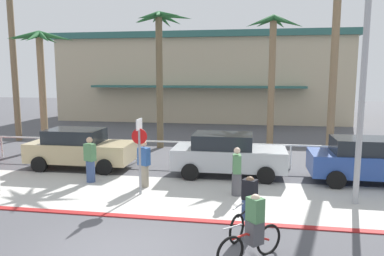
# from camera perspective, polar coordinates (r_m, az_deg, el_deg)

# --- Properties ---
(ground_plane) EXTENTS (80.00, 80.00, 0.00)m
(ground_plane) POSITION_cam_1_polar(r_m,az_deg,el_deg) (18.08, -0.11, -4.46)
(ground_plane) COLOR #4C4C51
(sidewalk_strip) EXTENTS (44.00, 4.00, 0.02)m
(sidewalk_strip) POSITION_cam_1_polar(r_m,az_deg,el_deg) (12.60, -4.49, -10.20)
(sidewalk_strip) COLOR beige
(sidewalk_strip) RESTS_ON ground
(curb_paint) EXTENTS (44.00, 0.24, 0.03)m
(curb_paint) POSITION_cam_1_polar(r_m,az_deg,el_deg) (10.79, -7.08, -13.47)
(curb_paint) COLOR maroon
(curb_paint) RESTS_ON ground
(building_backdrop) EXTENTS (24.74, 11.36, 7.35)m
(building_backdrop) POSITION_cam_1_polar(r_m,az_deg,el_deg) (34.65, 1.92, 7.84)
(building_backdrop) COLOR #BCAD8E
(building_backdrop) RESTS_ON ground
(rail_fence) EXTENTS (27.29, 0.08, 1.04)m
(rail_fence) POSITION_cam_1_polar(r_m,az_deg,el_deg) (16.46, -0.97, -2.76)
(rail_fence) COLOR white
(rail_fence) RESTS_ON ground
(stop_sign_bike_lane) EXTENTS (0.52, 0.56, 2.56)m
(stop_sign_bike_lane) POSITION_cam_1_polar(r_m,az_deg,el_deg) (12.31, -8.08, -2.67)
(stop_sign_bike_lane) COLOR gray
(stop_sign_bike_lane) RESTS_ON ground
(streetlight_curb) EXTENTS (0.24, 2.54, 7.50)m
(streetlight_curb) POSITION_cam_1_polar(r_m,az_deg,el_deg) (11.93, 25.29, 8.82)
(streetlight_curb) COLOR #9EA0A5
(streetlight_curb) RESTS_ON ground
(palm_tree_1) EXTENTS (3.47, 3.24, 9.47)m
(palm_tree_1) POSITION_cam_1_polar(r_m,az_deg,el_deg) (24.62, -26.03, 13.92)
(palm_tree_1) COLOR #756047
(palm_tree_1) RESTS_ON ground
(palm_tree_2) EXTENTS (3.32, 3.07, 6.22)m
(palm_tree_2) POSITION_cam_1_polar(r_m,az_deg,el_deg) (21.13, -22.30, 10.11)
(palm_tree_2) COLOR #846B4C
(palm_tree_2) RESTS_ON ground
(palm_tree_3) EXTENTS (3.27, 3.12, 7.25)m
(palm_tree_3) POSITION_cam_1_polar(r_m,az_deg,el_deg) (20.06, -4.97, 12.80)
(palm_tree_3) COLOR brown
(palm_tree_3) RESTS_ON ground
(palm_tree_4) EXTENTS (3.03, 3.26, 7.08)m
(palm_tree_4) POSITION_cam_1_polar(r_m,az_deg,el_deg) (20.42, 12.22, 11.37)
(palm_tree_4) COLOR #846B4C
(palm_tree_4) RESTS_ON ground
(palm_tree_5) EXTENTS (3.21, 3.50, 9.88)m
(palm_tree_5) POSITION_cam_1_polar(r_m,az_deg,el_deg) (19.41, 21.47, 17.82)
(palm_tree_5) COLOR #846B4C
(palm_tree_5) RESTS_ON ground
(car_tan_1) EXTENTS (4.40, 2.02, 1.69)m
(car_tan_1) POSITION_cam_1_polar(r_m,az_deg,el_deg) (16.49, -16.89, -2.99)
(car_tan_1) COLOR tan
(car_tan_1) RESTS_ON ground
(car_silver_2) EXTENTS (4.40, 2.02, 1.69)m
(car_silver_2) POSITION_cam_1_polar(r_m,az_deg,el_deg) (14.68, 5.50, -4.05)
(car_silver_2) COLOR #B2B7BC
(car_silver_2) RESTS_ON ground
(car_blue_3) EXTENTS (4.40, 2.02, 1.69)m
(car_blue_3) POSITION_cam_1_polar(r_m,az_deg,el_deg) (15.08, 25.73, -4.52)
(car_blue_3) COLOR #284793
(car_blue_3) RESTS_ON ground
(cyclist_red_0) EXTENTS (1.39, 1.27, 1.50)m
(cyclist_red_0) POSITION_cam_1_polar(r_m,az_deg,el_deg) (8.38, 9.38, -15.11)
(cyclist_red_0) COLOR black
(cyclist_red_0) RESTS_ON ground
(cyclist_black_1) EXTENTS (0.83, 1.67, 1.50)m
(cyclist_black_1) POSITION_cam_1_polar(r_m,az_deg,el_deg) (9.64, 8.70, -11.88)
(cyclist_black_1) COLOR black
(cyclist_black_1) RESTS_ON ground
(pedestrian_0) EXTENTS (0.47, 0.42, 1.69)m
(pedestrian_0) POSITION_cam_1_polar(r_m,az_deg,el_deg) (13.30, -7.39, -5.80)
(pedestrian_0) COLOR gray
(pedestrian_0) RESTS_ON ground
(pedestrian_1) EXTENTS (0.35, 0.43, 1.63)m
(pedestrian_1) POSITION_cam_1_polar(r_m,az_deg,el_deg) (12.37, 6.89, -7.01)
(pedestrian_1) COLOR #4C4C51
(pedestrian_1) RESTS_ON ground
(pedestrian_2) EXTENTS (0.47, 0.42, 1.71)m
(pedestrian_2) POSITION_cam_1_polar(r_m,az_deg,el_deg) (14.26, -15.39, -5.00)
(pedestrian_2) COLOR #384C7A
(pedestrian_2) RESTS_ON ground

